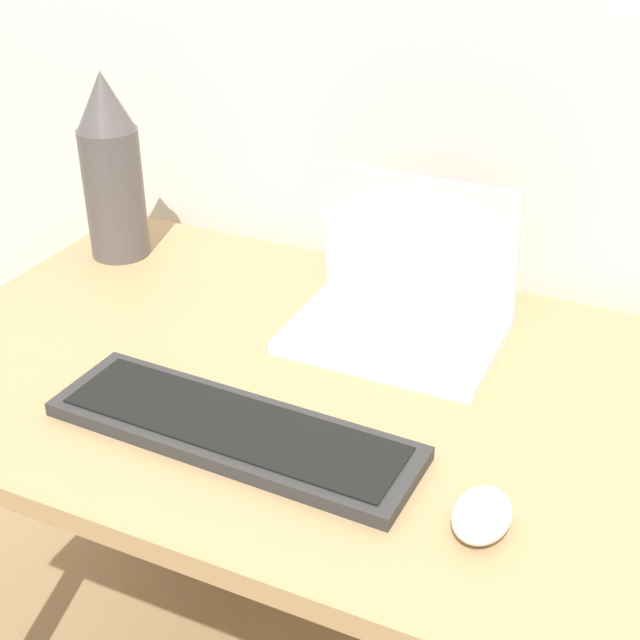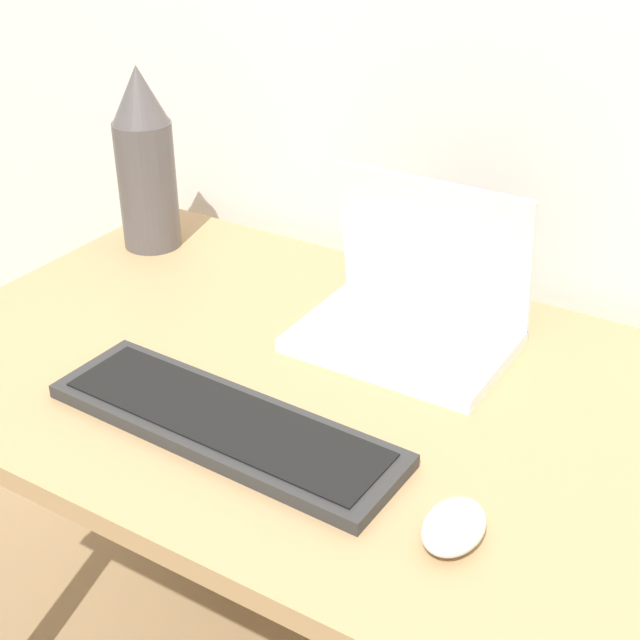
{
  "view_description": "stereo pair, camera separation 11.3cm",
  "coord_description": "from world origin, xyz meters",
  "px_view_note": "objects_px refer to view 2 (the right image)",
  "views": [
    {
      "loc": [
        0.43,
        -0.55,
        1.4
      ],
      "look_at": [
        0.02,
        0.34,
        0.84
      ],
      "focal_mm": 50.0,
      "sensor_mm": 36.0,
      "label": 1
    },
    {
      "loc": [
        0.53,
        -0.5,
        1.4
      ],
      "look_at": [
        0.02,
        0.34,
        0.84
      ],
      "focal_mm": 50.0,
      "sensor_mm": 36.0,
      "label": 2
    }
  ],
  "objects_px": {
    "laptop": "(413,307)",
    "keyboard": "(224,424)",
    "vase": "(145,161)",
    "mouse": "(454,527)"
  },
  "relations": [
    {
      "from": "keyboard",
      "to": "vase",
      "type": "height_order",
      "value": "vase"
    },
    {
      "from": "keyboard",
      "to": "mouse",
      "type": "relative_size",
      "value": 5.17
    },
    {
      "from": "laptop",
      "to": "keyboard",
      "type": "distance_m",
      "value": 0.34
    },
    {
      "from": "mouse",
      "to": "vase",
      "type": "distance_m",
      "value": 0.86
    },
    {
      "from": "keyboard",
      "to": "laptop",
      "type": "bearing_deg",
      "value": 72.98
    },
    {
      "from": "keyboard",
      "to": "vase",
      "type": "xyz_separation_m",
      "value": [
        -0.43,
        0.37,
        0.14
      ]
    },
    {
      "from": "keyboard",
      "to": "mouse",
      "type": "distance_m",
      "value": 0.32
    },
    {
      "from": "mouse",
      "to": "vase",
      "type": "height_order",
      "value": "vase"
    },
    {
      "from": "vase",
      "to": "mouse",
      "type": "bearing_deg",
      "value": -27.97
    },
    {
      "from": "mouse",
      "to": "vase",
      "type": "bearing_deg",
      "value": 152.03
    }
  ]
}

